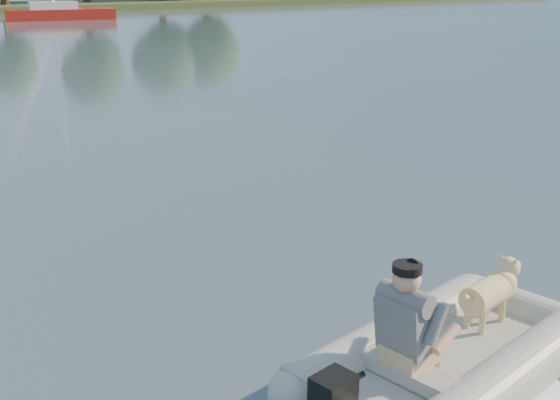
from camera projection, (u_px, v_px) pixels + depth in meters
water at (392, 352)px, 6.46m from camera, size 160.00×160.00×0.00m
dinghy at (455, 315)px, 5.96m from camera, size 4.89×3.83×1.30m
man at (406, 320)px, 5.51m from camera, size 0.77×0.69×1.01m
dog at (486, 298)px, 6.42m from camera, size 0.91×0.46×0.58m
sailboat at (60, 13)px, 50.16m from camera, size 7.75×3.66×10.26m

